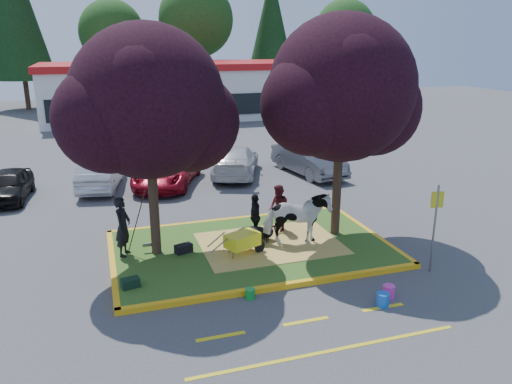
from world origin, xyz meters
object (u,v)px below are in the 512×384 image
object	(u,v)px
handler	(123,226)
wheelbarrow	(243,240)
car_black	(9,185)
car_silver	(101,173)
cow	(297,219)
bucket_green	(250,294)
calf	(251,234)
bucket_blue	(383,300)
bucket_pink	(389,292)
sign_post	(435,219)

from	to	relation	value
handler	wheelbarrow	size ratio (longest dim) A/B	1.02
car_black	car_silver	world-z (taller)	car_silver
cow	car_silver	bearing A→B (deg)	43.17
cow	bucket_green	distance (m)	3.44
handler	bucket_green	world-z (taller)	handler
bucket_green	wheelbarrow	bearing A→B (deg)	78.15
cow	bucket_green	size ratio (longest dim) A/B	7.54
calf	wheelbarrow	world-z (taller)	wheelbarrow
wheelbarrow	car_silver	xyz separation A→B (m)	(-3.74, 8.88, 0.08)
wheelbarrow	car_silver	world-z (taller)	car_silver
wheelbarrow	handler	bearing A→B (deg)	139.23
handler	bucket_blue	distance (m)	7.43
wheelbarrow	car_silver	distance (m)	9.64
calf	bucket_blue	world-z (taller)	calf
bucket_blue	car_silver	bearing A→B (deg)	116.41
car_black	calf	bearing A→B (deg)	-38.78
bucket_blue	car_black	xyz separation A→B (m)	(-9.73, 11.92, 0.44)
bucket_green	car_silver	xyz separation A→B (m)	(-3.27, 11.15, 0.55)
wheelbarrow	car_black	xyz separation A→B (m)	(-7.28, 8.32, 0.01)
handler	bucket_blue	world-z (taller)	handler
bucket_pink	car_silver	size ratio (longest dim) A/B	0.08
handler	car_silver	world-z (taller)	handler
cow	sign_post	xyz separation A→B (m)	(2.97, -2.54, 0.55)
bucket_blue	handler	bearing A→B (deg)	140.95
calf	bucket_pink	bearing A→B (deg)	-61.22
calf	handler	xyz separation A→B (m)	(-3.80, 0.18, 0.64)
sign_post	bucket_blue	distance (m)	2.94
wheelbarrow	car_silver	bearing A→B (deg)	89.81
bucket_green	car_silver	world-z (taller)	car_silver
car_silver	wheelbarrow	bearing A→B (deg)	123.38
calf	car_black	distance (m)	10.80
bucket_green	car_silver	bearing A→B (deg)	106.32
calf	handler	distance (m)	3.86
cow	handler	world-z (taller)	handler
handler	sign_post	xyz separation A→B (m)	(8.00, -3.38, 0.50)
handler	wheelbarrow	distance (m)	3.46
calf	sign_post	bearing A→B (deg)	-37.51
calf	bucket_pink	world-z (taller)	calf
bucket_blue	bucket_green	bearing A→B (deg)	155.61
car_black	car_silver	bearing A→B (deg)	13.97
sign_post	bucket_blue	xyz separation A→B (m)	(-2.27, -1.27, -1.36)
handler	bucket_pink	xyz separation A→B (m)	(6.10, -4.33, -0.87)
handler	car_silver	size ratio (longest dim) A/B	0.43
sign_post	bucket_green	xyz separation A→B (m)	(-5.20, 0.06, -1.40)
sign_post	bucket_green	world-z (taller)	sign_post
wheelbarrow	bucket_blue	bearing A→B (deg)	-78.73
cow	bucket_pink	size ratio (longest dim) A/B	6.11
bucket_green	bucket_pink	distance (m)	3.45
bucket_blue	car_silver	size ratio (longest dim) A/B	0.08
calf	bucket_green	distance (m)	3.30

